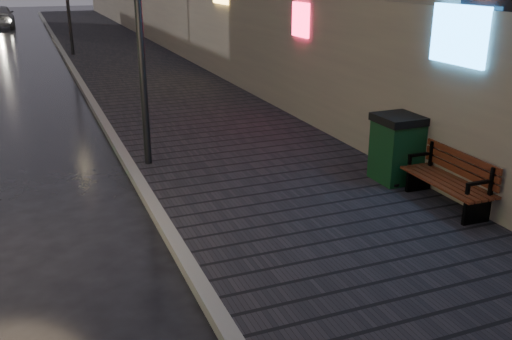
{
  "coord_description": "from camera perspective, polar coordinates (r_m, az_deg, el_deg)",
  "views": [
    {
      "loc": [
        -0.16,
        -4.64,
        3.78
      ],
      "look_at": [
        2.92,
        3.0,
        0.85
      ],
      "focal_mm": 40.0,
      "sensor_mm": 36.0,
      "label": 1
    }
  ],
  "objects": [
    {
      "name": "bench",
      "position": [
        9.62,
        18.9,
        -0.9
      ],
      "size": [
        0.63,
        1.73,
        0.88
      ],
      "rotation": [
        0.0,
        0.0,
        -0.02
      ],
      "color": "black",
      "rests_on": "sidewalk"
    },
    {
      "name": "curb",
      "position": [
        25.96,
        -18.38,
        10.42
      ],
      "size": [
        0.2,
        58.0,
        0.15
      ],
      "primitive_type": "cube",
      "color": "slate",
      "rests_on": "ground"
    },
    {
      "name": "sidewalk",
      "position": [
        26.23,
        -13.08,
        10.98
      ],
      "size": [
        4.6,
        58.0,
        0.15
      ],
      "primitive_type": "cube",
      "color": "black",
      "rests_on": "ground"
    },
    {
      "name": "trash_bin",
      "position": [
        10.44,
        13.99,
        2.19
      ],
      "size": [
        0.79,
        0.79,
        1.21
      ],
      "rotation": [
        0.0,
        0.0,
        0.01
      ],
      "color": "black",
      "rests_on": "sidewalk"
    }
  ]
}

